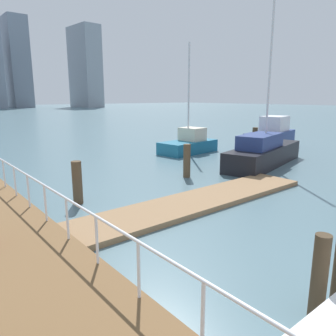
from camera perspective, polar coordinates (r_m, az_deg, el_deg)
ground_plane at (r=20.62m, az=-21.85°, el=0.81°), size 300.00×300.00×0.00m
floating_dock at (r=11.86m, az=4.68°, el=-6.03°), size 10.78×2.00×0.18m
boardwalk_railing at (r=7.58m, az=-15.24°, el=-8.15°), size 0.06×23.20×1.08m
dock_piling_1 at (r=21.77m, az=15.00°, el=4.42°), size 0.33×0.33×1.91m
dock_piling_2 at (r=12.20m, az=-15.72°, el=-2.49°), size 0.36×0.36×1.58m
dock_piling_3 at (r=15.66m, az=3.35°, el=1.27°), size 0.35×0.35×1.62m
dock_piling_5 at (r=6.33m, az=25.10°, el=-17.39°), size 0.27×0.27×1.62m
moored_boat_2 at (r=22.72m, az=3.70°, el=4.31°), size 4.47×2.46×7.35m
moored_boat_4 at (r=25.72m, az=17.74°, el=5.33°), size 5.65×3.15×2.41m
moored_boat_5 at (r=19.18m, az=16.50°, el=2.67°), size 7.53×3.57×8.97m
skyline_tower_4 at (r=133.83m, az=-25.04°, el=16.44°), size 6.82×10.80×31.53m
skyline_tower_5 at (r=129.68m, az=-14.40°, el=16.80°), size 7.70×14.33×29.03m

